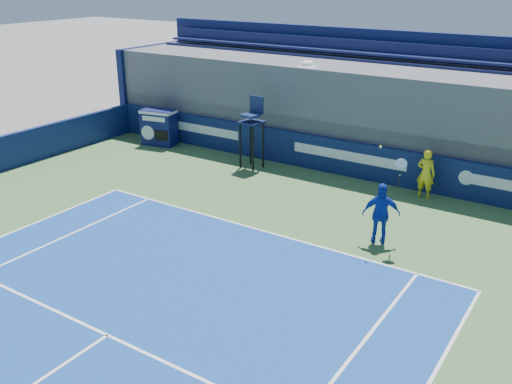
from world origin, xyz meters
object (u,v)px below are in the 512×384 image
Objects in this scene: ball_person at (426,174)px; match_clock at (159,126)px; umpire_chair at (252,125)px; tennis_player at (381,213)px.

match_clock is at bearing 3.80° from ball_person.
umpire_chair reaches higher than match_clock.
tennis_player is at bearing -18.20° from match_clock.
match_clock is 0.56× the size of tennis_player.
umpire_chair reaches higher than ball_person.
ball_person reaches higher than match_clock.
tennis_player is (0.04, -3.64, 0.04)m from ball_person.
umpire_chair is (4.58, -0.32, 0.79)m from match_clock.
ball_person is 1.06× the size of match_clock.
match_clock is 0.58× the size of umpire_chair.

